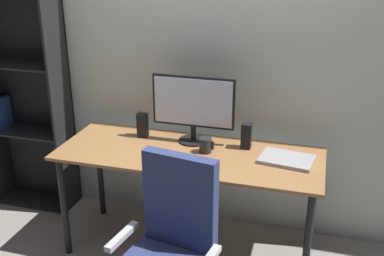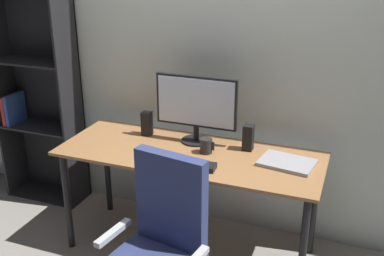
{
  "view_description": "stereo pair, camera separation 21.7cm",
  "coord_description": "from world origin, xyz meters",
  "px_view_note": "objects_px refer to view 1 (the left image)",
  "views": [
    {
      "loc": [
        0.76,
        -2.57,
        1.97
      ],
      "look_at": [
        0.03,
        -0.04,
        0.93
      ],
      "focal_mm": 43.15,
      "sensor_mm": 36.0,
      "label": 1
    },
    {
      "loc": [
        0.97,
        -2.5,
        1.97
      ],
      "look_at": [
        0.03,
        -0.04,
        0.93
      ],
      "focal_mm": 43.15,
      "sensor_mm": 36.0,
      "label": 2
    }
  ],
  "objects_px": {
    "laptop": "(287,159)",
    "mouse": "(213,167)",
    "bookshelf": "(26,99)",
    "keyboard": "(175,162)",
    "monitor": "(193,105)",
    "speaker_left": "(143,125)",
    "coffee_mug": "(206,145)",
    "speaker_right": "(246,136)",
    "desk": "(189,164)"
  },
  "relations": [
    {
      "from": "desk",
      "to": "keyboard",
      "type": "height_order",
      "value": "keyboard"
    },
    {
      "from": "monitor",
      "to": "speaker_left",
      "type": "bearing_deg",
      "value": -178.75
    },
    {
      "from": "monitor",
      "to": "speaker_left",
      "type": "relative_size",
      "value": 3.26
    },
    {
      "from": "mouse",
      "to": "speaker_right",
      "type": "relative_size",
      "value": 0.56
    },
    {
      "from": "coffee_mug",
      "to": "speaker_left",
      "type": "bearing_deg",
      "value": 163.76
    },
    {
      "from": "keyboard",
      "to": "mouse",
      "type": "xyz_separation_m",
      "value": [
        0.24,
        -0.01,
        0.01
      ]
    },
    {
      "from": "keyboard",
      "to": "laptop",
      "type": "distance_m",
      "value": 0.69
    },
    {
      "from": "mouse",
      "to": "speaker_right",
      "type": "bearing_deg",
      "value": 67.58
    },
    {
      "from": "monitor",
      "to": "mouse",
      "type": "height_order",
      "value": "monitor"
    },
    {
      "from": "laptop",
      "to": "speaker_left",
      "type": "distance_m",
      "value": 1.01
    },
    {
      "from": "desk",
      "to": "speaker_right",
      "type": "distance_m",
      "value": 0.42
    },
    {
      "from": "monitor",
      "to": "keyboard",
      "type": "bearing_deg",
      "value": -92.2
    },
    {
      "from": "laptop",
      "to": "bookshelf",
      "type": "distance_m",
      "value": 2.04
    },
    {
      "from": "desk",
      "to": "bookshelf",
      "type": "height_order",
      "value": "bookshelf"
    },
    {
      "from": "coffee_mug",
      "to": "bookshelf",
      "type": "bearing_deg",
      "value": 169.04
    },
    {
      "from": "desk",
      "to": "laptop",
      "type": "distance_m",
      "value": 0.62
    },
    {
      "from": "bookshelf",
      "to": "keyboard",
      "type": "bearing_deg",
      "value": -20.03
    },
    {
      "from": "desk",
      "to": "speaker_left",
      "type": "distance_m",
      "value": 0.45
    },
    {
      "from": "desk",
      "to": "laptop",
      "type": "xyz_separation_m",
      "value": [
        0.61,
        0.05,
        0.1
      ]
    },
    {
      "from": "monitor",
      "to": "speaker_left",
      "type": "distance_m",
      "value": 0.4
    },
    {
      "from": "mouse",
      "to": "speaker_left",
      "type": "bearing_deg",
      "value": 146.07
    },
    {
      "from": "coffee_mug",
      "to": "desk",
      "type": "bearing_deg",
      "value": -162.44
    },
    {
      "from": "keyboard",
      "to": "coffee_mug",
      "type": "bearing_deg",
      "value": 56.29
    },
    {
      "from": "keyboard",
      "to": "speaker_left",
      "type": "relative_size",
      "value": 1.71
    },
    {
      "from": "keyboard",
      "to": "coffee_mug",
      "type": "height_order",
      "value": "coffee_mug"
    },
    {
      "from": "speaker_left",
      "to": "bookshelf",
      "type": "bearing_deg",
      "value": 171.62
    },
    {
      "from": "desk",
      "to": "coffee_mug",
      "type": "relative_size",
      "value": 17.32
    },
    {
      "from": "coffee_mug",
      "to": "speaker_left",
      "type": "distance_m",
      "value": 0.51
    },
    {
      "from": "keyboard",
      "to": "speaker_left",
      "type": "bearing_deg",
      "value": 134.75
    },
    {
      "from": "monitor",
      "to": "mouse",
      "type": "distance_m",
      "value": 0.5
    },
    {
      "from": "keyboard",
      "to": "speaker_right",
      "type": "distance_m",
      "value": 0.52
    },
    {
      "from": "coffee_mug",
      "to": "bookshelf",
      "type": "relative_size",
      "value": 0.06
    },
    {
      "from": "keyboard",
      "to": "monitor",
      "type": "bearing_deg",
      "value": 87.67
    },
    {
      "from": "coffee_mug",
      "to": "bookshelf",
      "type": "xyz_separation_m",
      "value": [
        -1.5,
        0.29,
        0.09
      ]
    },
    {
      "from": "speaker_right",
      "to": "bookshelf",
      "type": "relative_size",
      "value": 0.1
    },
    {
      "from": "laptop",
      "to": "keyboard",
      "type": "bearing_deg",
      "value": -152.65
    },
    {
      "from": "desk",
      "to": "monitor",
      "type": "bearing_deg",
      "value": 96.89
    },
    {
      "from": "desk",
      "to": "mouse",
      "type": "bearing_deg",
      "value": -42.39
    },
    {
      "from": "mouse",
      "to": "coffee_mug",
      "type": "height_order",
      "value": "coffee_mug"
    },
    {
      "from": "speaker_left",
      "to": "laptop",
      "type": "bearing_deg",
      "value": -7.2
    },
    {
      "from": "bookshelf",
      "to": "mouse",
      "type": "bearing_deg",
      "value": -17.65
    },
    {
      "from": "keyboard",
      "to": "mouse",
      "type": "height_order",
      "value": "mouse"
    },
    {
      "from": "laptop",
      "to": "mouse",
      "type": "bearing_deg",
      "value": -141.47
    },
    {
      "from": "speaker_right",
      "to": "monitor",
      "type": "bearing_deg",
      "value": 178.75
    },
    {
      "from": "mouse",
      "to": "laptop",
      "type": "relative_size",
      "value": 0.3
    },
    {
      "from": "desk",
      "to": "keyboard",
      "type": "distance_m",
      "value": 0.2
    },
    {
      "from": "mouse",
      "to": "bookshelf",
      "type": "xyz_separation_m",
      "value": [
        -1.61,
        0.51,
        0.12
      ]
    },
    {
      "from": "mouse",
      "to": "bookshelf",
      "type": "relative_size",
      "value": 0.05
    },
    {
      "from": "coffee_mug",
      "to": "keyboard",
      "type": "bearing_deg",
      "value": -123.57
    },
    {
      "from": "laptop",
      "to": "speaker_left",
      "type": "bearing_deg",
      "value": -178.74
    }
  ]
}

